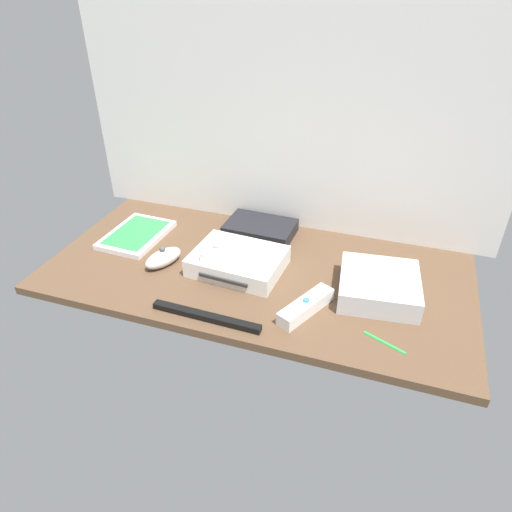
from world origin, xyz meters
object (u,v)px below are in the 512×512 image
at_px(remote_nunchuk, 163,258).
at_px(remote_classic_pad, 234,251).
at_px(game_case, 137,235).
at_px(network_router, 260,229).
at_px(mini_computer, 379,286).
at_px(remote_wand, 306,307).
at_px(stylus_pen, 385,342).
at_px(sensor_bar, 206,317).
at_px(game_console, 238,261).

xyz_separation_m(remote_nunchuk, remote_classic_pad, (0.17, 0.03, 0.03)).
relative_size(game_case, network_router, 1.06).
xyz_separation_m(mini_computer, remote_nunchuk, (-0.51, -0.04, -0.01)).
bearing_deg(remote_wand, stylus_pen, 11.61).
bearing_deg(remote_nunchuk, network_router, 75.89).
distance_m(remote_wand, stylus_pen, 0.17).
height_order(game_case, remote_nunchuk, remote_nunchuk).
xyz_separation_m(game_case, sensor_bar, (0.31, -0.25, -0.00)).
height_order(mini_computer, stylus_pen, mini_computer).
height_order(remote_wand, stylus_pen, remote_wand).
height_order(game_console, mini_computer, mini_computer).
xyz_separation_m(game_case, remote_nunchuk, (0.13, -0.09, 0.01)).
relative_size(remote_nunchuk, stylus_pen, 1.21).
bearing_deg(game_console, game_case, 174.13).
xyz_separation_m(mini_computer, stylus_pen, (0.03, -0.15, -0.02)).
distance_m(game_case, remote_nunchuk, 0.16).
bearing_deg(stylus_pen, remote_wand, 166.05).
xyz_separation_m(network_router, stylus_pen, (0.36, -0.32, -0.01)).
xyz_separation_m(game_console, stylus_pen, (0.36, -0.15, -0.02)).
xyz_separation_m(network_router, remote_classic_pad, (-0.01, -0.18, 0.04)).
bearing_deg(remote_nunchuk, game_case, 169.62).
relative_size(remote_wand, remote_nunchuk, 1.36).
xyz_separation_m(mini_computer, sensor_bar, (-0.33, -0.20, -0.02)).
height_order(sensor_bar, stylus_pen, sensor_bar).
height_order(game_case, network_router, network_router).
distance_m(network_router, stylus_pen, 0.48).
distance_m(network_router, sensor_bar, 0.37).
xyz_separation_m(remote_nunchuk, stylus_pen, (0.54, -0.11, -0.02)).
bearing_deg(remote_wand, mini_computer, 63.65).
height_order(remote_nunchuk, stylus_pen, remote_nunchuk).
height_order(network_router, remote_wand, same).
bearing_deg(sensor_bar, remote_nunchuk, 141.09).
bearing_deg(mini_computer, network_router, 152.61).
bearing_deg(remote_classic_pad, mini_computer, -8.34).
distance_m(game_console, network_router, 0.17).
relative_size(remote_wand, stylus_pen, 1.66).
distance_m(sensor_bar, stylus_pen, 0.36).
relative_size(mini_computer, sensor_bar, 0.78).
distance_m(remote_nunchuk, stylus_pen, 0.55).
relative_size(remote_nunchuk, remote_classic_pad, 0.70).
relative_size(network_router, sensor_bar, 0.77).
relative_size(game_case, stylus_pen, 2.17).
height_order(game_case, sensor_bar, game_case).
xyz_separation_m(game_case, remote_wand, (0.50, -0.16, 0.01)).
height_order(remote_nunchuk, remote_classic_pad, remote_classic_pad).
distance_m(mini_computer, remote_nunchuk, 0.51).
bearing_deg(mini_computer, stylus_pen, -78.79).
xyz_separation_m(game_case, stylus_pen, (0.67, -0.20, -0.00)).
xyz_separation_m(game_console, remote_classic_pad, (-0.01, -0.01, 0.03)).
bearing_deg(mini_computer, remote_classic_pad, -178.10).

